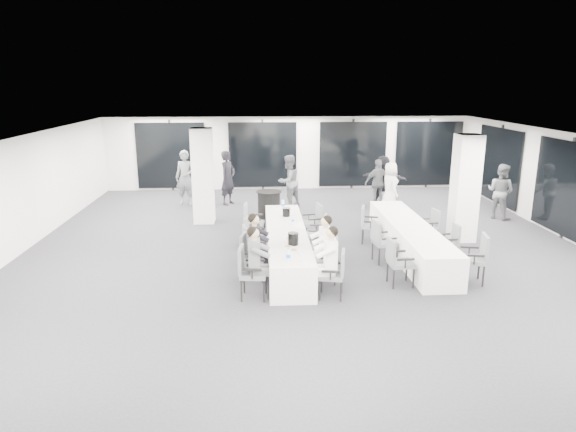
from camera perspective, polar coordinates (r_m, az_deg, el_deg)
name	(u,v)px	position (r m, az deg, el deg)	size (l,w,h in m)	color
room	(338,189)	(13.34, 5.57, 2.97)	(14.04, 16.04, 2.84)	#27262C
column_left	(203,176)	(15.33, -9.43, 4.41)	(0.60, 0.60, 2.80)	silver
column_right	(465,188)	(14.13, 19.07, 2.93)	(0.60, 0.60, 2.80)	silver
banquet_table_main	(287,246)	(12.01, -0.16, -3.30)	(0.90, 5.00, 0.75)	silver
banquet_table_side	(410,239)	(12.82, 13.37, -2.53)	(0.90, 5.00, 0.75)	silver
cocktail_table	(269,208)	(14.94, -2.13, 0.87)	(0.73, 0.73, 1.02)	black
chair_main_left_near	(249,269)	(9.97, -4.36, -5.89)	(0.57, 0.62, 1.03)	#56595E
chair_main_left_second	(250,253)	(10.92, -4.24, -4.17)	(0.59, 0.62, 0.99)	#56595E
chair_main_left_mid	(251,243)	(11.72, -4.15, -3.03)	(0.54, 0.57, 0.92)	#56595E
chair_main_left_fourth	(252,232)	(12.67, -4.07, -1.81)	(0.52, 0.55, 0.86)	#56595E
chair_main_left_far	(251,220)	(13.44, -4.09, -0.46)	(0.55, 0.60, 1.01)	#56595E
chair_main_right_near	(336,271)	(10.00, 5.31, -6.11)	(0.56, 0.60, 0.95)	#56595E
chair_main_right_second	(330,258)	(10.76, 4.67, -4.64)	(0.53, 0.57, 0.93)	#56595E
chair_main_right_mid	(324,244)	(11.66, 4.02, -3.11)	(0.57, 0.59, 0.92)	#56595E
chair_main_right_fourth	(319,231)	(12.53, 3.51, -1.71)	(0.57, 0.61, 0.96)	#56595E
chair_main_right_far	(315,220)	(13.60, 2.97, -0.40)	(0.58, 0.61, 0.96)	#56595E
chair_side_left_near	(397,259)	(10.78, 12.03, -4.71)	(0.53, 0.58, 0.99)	#56595E
chair_side_left_mid	(381,239)	(12.06, 10.32, -2.53)	(0.57, 0.61, 0.98)	#56595E
chair_side_left_far	(368,222)	(13.49, 8.86, -0.69)	(0.59, 0.61, 0.96)	#56595E
chair_side_right_near	(476,255)	(11.36, 20.19, -4.14)	(0.62, 0.66, 1.04)	#56595E
chair_side_right_mid	(450,240)	(12.63, 17.61, -2.52)	(0.45, 0.50, 0.87)	#56595E
chair_side_right_far	(431,224)	(13.91, 15.57, -0.81)	(0.50, 0.54, 0.87)	#56595E
seated_guest_a	(258,258)	(9.88, -3.39, -4.67)	(0.50, 0.38, 1.44)	#585B60
seated_guest_b	(258,242)	(10.82, -3.38, -2.93)	(0.50, 0.38, 1.44)	black
seated_guest_c	(327,258)	(9.90, 4.39, -4.64)	(0.50, 0.38, 1.44)	white
seated_guest_d	(322,245)	(10.66, 3.82, -3.21)	(0.50, 0.38, 1.44)	white
standing_guest_a	(228,174)	(17.57, -6.71, 4.61)	(0.76, 0.61, 2.08)	black
standing_guest_b	(289,178)	(17.09, 0.06, 4.26)	(0.95, 0.58, 1.98)	#585B60
standing_guest_d	(378,180)	(17.47, 10.00, 3.99)	(1.07, 0.60, 1.81)	#585B60
standing_guest_e	(390,183)	(17.01, 11.28, 3.59)	(0.86, 0.52, 1.78)	white
standing_guest_f	(383,177)	(17.76, 10.50, 4.30)	(1.75, 0.67, 1.91)	black
standing_guest_g	(185,174)	(17.81, -11.35, 4.60)	(0.77, 0.62, 2.10)	#585B60
standing_guest_h	(501,188)	(16.92, 22.56, 2.91)	(0.92, 0.56, 1.91)	#585B60
ice_bucket_near	(293,239)	(10.82, 0.57, -2.55)	(0.23, 0.23, 0.26)	black
ice_bucket_far	(286,212)	(13.10, -0.19, 0.44)	(0.19, 0.19, 0.22)	black
water_bottle_a	(288,255)	(9.85, 0.03, -4.34)	(0.08, 0.08, 0.24)	silver
water_bottle_b	(293,220)	(12.43, 0.53, -0.40)	(0.06, 0.06, 0.20)	silver
water_bottle_c	(283,204)	(13.90, -0.56, 1.32)	(0.08, 0.08, 0.24)	silver
plate_a	(287,247)	(10.69, -0.10, -3.41)	(0.22, 0.22, 0.03)	white
plate_b	(294,250)	(10.48, 0.68, -3.80)	(0.21, 0.21, 0.03)	white
plate_c	(289,238)	(11.27, 0.08, -2.45)	(0.20, 0.20, 0.03)	white
wine_glass	(300,254)	(9.82, 1.37, -4.27)	(0.07, 0.07, 0.19)	silver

